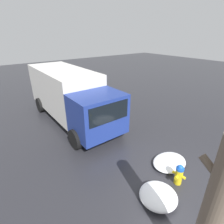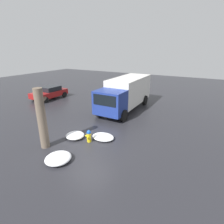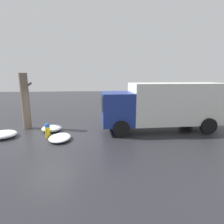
% 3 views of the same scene
% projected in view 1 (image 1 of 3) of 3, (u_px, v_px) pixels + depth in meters
% --- Properties ---
extents(ground_plane, '(60.00, 60.00, 0.00)m').
position_uv_depth(ground_plane, '(177.00, 183.00, 5.88)').
color(ground_plane, '#28282D').
extents(fire_hydrant, '(0.45, 0.36, 0.75)m').
position_uv_depth(fire_hydrant, '(179.00, 174.00, 5.72)').
color(fire_hydrant, yellow).
rests_on(fire_hydrant, ground_plane).
extents(tree_trunk, '(0.72, 0.47, 3.36)m').
position_uv_depth(tree_trunk, '(213.00, 220.00, 2.99)').
color(tree_trunk, '#6B5B4C').
rests_on(tree_trunk, ground_plane).
extents(delivery_truck, '(7.26, 2.58, 2.77)m').
position_uv_depth(delivery_truck, '(69.00, 94.00, 9.68)').
color(delivery_truck, navy).
rests_on(delivery_truck, ground_plane).
extents(snow_pile_curbside, '(1.07, 1.39, 0.25)m').
position_uv_depth(snow_pile_curbside, '(169.00, 162.00, 6.64)').
color(snow_pile_curbside, white).
rests_on(snow_pile_curbside, ground_plane).
extents(snow_pile_by_tree, '(1.13, 1.14, 0.34)m').
position_uv_depth(snow_pile_by_tree, '(158.00, 196.00, 5.22)').
color(snow_pile_by_tree, white).
rests_on(snow_pile_by_tree, ground_plane).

